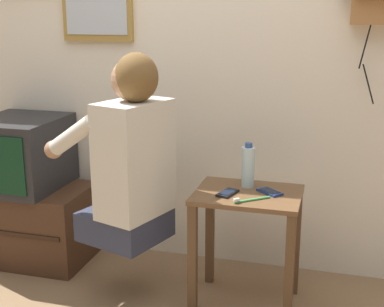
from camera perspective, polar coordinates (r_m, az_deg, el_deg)
The scene contains 9 objects.
wall_back at distance 2.89m, azimuth 1.97°, elevation 12.62°, with size 6.80×0.05×2.55m.
side_table at distance 2.56m, azimuth 5.90°, elevation -7.18°, with size 0.49×0.39×0.58m.
person at distance 2.50m, azimuth -6.68°, elevation -0.33°, with size 0.61×0.51×0.90m.
tv_stand at distance 3.25m, azimuth -17.15°, elevation -7.01°, with size 0.73×0.43×0.43m.
television at distance 3.13m, azimuth -17.80°, elevation 0.06°, with size 0.44×0.50×0.39m.
cell_phone_held at distance 2.48m, azimuth 3.83°, elevation -4.21°, with size 0.09×0.14×0.01m.
cell_phone_spare at distance 2.51m, azimuth 8.28°, elevation -4.06°, with size 0.13×0.13×0.01m.
water_bottle at distance 2.56m, azimuth 6.00°, elevation -1.38°, with size 0.06×0.06×0.22m.
toothbrush at distance 2.39m, azimuth 6.14°, elevation -4.92°, with size 0.15×0.12×0.02m.
Camera 1 is at (0.69, -1.79, 1.39)m, focal length 50.00 mm.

